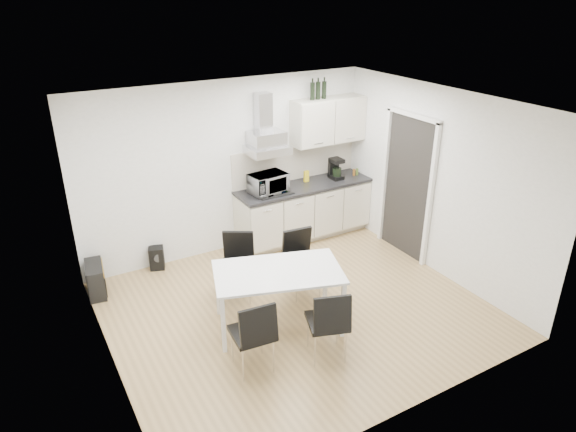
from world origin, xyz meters
name	(u,v)px	position (x,y,z in m)	size (l,w,h in m)	color
ground	(296,309)	(0.00, 0.00, 0.00)	(4.50, 4.50, 0.00)	tan
wall_back	(228,168)	(0.00, 2.00, 1.30)	(4.50, 0.10, 2.60)	white
wall_front	(415,299)	(0.00, -2.00, 1.30)	(4.50, 0.10, 2.60)	white
wall_left	(99,264)	(-2.25, 0.00, 1.30)	(0.10, 4.00, 2.60)	white
wall_right	(437,183)	(2.25, 0.00, 1.30)	(0.10, 4.00, 2.60)	white
ceiling	(298,106)	(0.00, 0.00, 2.60)	(4.50, 4.50, 0.00)	white
doorway	(406,188)	(2.21, 0.55, 1.05)	(0.08, 1.04, 2.10)	white
kitchenette	(305,189)	(1.18, 1.73, 0.83)	(2.22, 0.64, 2.52)	beige
dining_table	(278,277)	(-0.35, -0.17, 0.67)	(1.67, 1.26, 0.75)	white
chair_far_left	(237,268)	(-0.52, 0.63, 0.44)	(0.44, 0.50, 0.88)	black
chair_far_right	(303,264)	(0.26, 0.28, 0.44)	(0.44, 0.50, 0.88)	black
chair_near_left	(252,334)	(-0.96, -0.70, 0.44)	(0.44, 0.50, 0.88)	black
chair_near_right	(327,322)	(-0.17, -0.93, 0.44)	(0.44, 0.50, 0.88)	black
guitar_amp	(96,279)	(-2.12, 1.65, 0.22)	(0.29, 0.54, 0.43)	black
floor_speaker	(157,258)	(-1.23, 1.90, 0.17)	(0.20, 0.18, 0.34)	black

